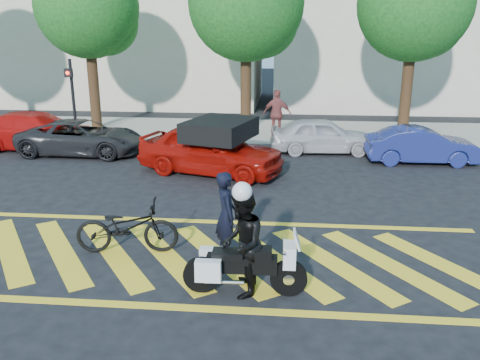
# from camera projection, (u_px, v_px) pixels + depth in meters

# --- Properties ---
(ground) EXTENTS (90.00, 90.00, 0.00)m
(ground) POSITION_uv_depth(u_px,v_px,m) (196.00, 257.00, 10.16)
(ground) COLOR black
(ground) RESTS_ON ground
(sidewalk) EXTENTS (60.00, 5.00, 0.15)m
(sidewalk) POSITION_uv_depth(u_px,v_px,m) (246.00, 132.00, 21.56)
(sidewalk) COLOR #9E998E
(sidewalk) RESTS_ON ground
(crosswalk) EXTENTS (12.33, 4.00, 0.01)m
(crosswalk) POSITION_uv_depth(u_px,v_px,m) (194.00, 257.00, 10.17)
(crosswalk) COLOR yellow
(crosswalk) RESTS_ON ground
(building_left) EXTENTS (16.00, 8.00, 10.00)m
(building_left) POSITION_uv_depth(u_px,v_px,m) (121.00, 14.00, 29.38)
(building_left) COLOR beige
(building_left) RESTS_ON ground
(building_right) EXTENTS (16.00, 8.00, 11.00)m
(building_right) POSITION_uv_depth(u_px,v_px,m) (424.00, 4.00, 27.72)
(building_right) COLOR beige
(building_right) RESTS_ON ground
(tree_left) EXTENTS (4.20, 4.20, 7.26)m
(tree_left) POSITION_uv_depth(u_px,v_px,m) (91.00, 10.00, 20.74)
(tree_left) COLOR black
(tree_left) RESTS_ON ground
(tree_center) EXTENTS (4.60, 4.60, 7.56)m
(tree_center) POSITION_uv_depth(u_px,v_px,m) (249.00, 7.00, 20.13)
(tree_center) COLOR black
(tree_center) RESTS_ON ground
(tree_right) EXTENTS (4.40, 4.40, 7.41)m
(tree_right) POSITION_uv_depth(u_px,v_px,m) (417.00, 8.00, 19.56)
(tree_right) COLOR black
(tree_right) RESTS_ON ground
(signal_pole) EXTENTS (0.28, 0.43, 3.20)m
(signal_pole) POSITION_uv_depth(u_px,v_px,m) (72.00, 93.00, 19.44)
(signal_pole) COLOR black
(signal_pole) RESTS_ON ground
(officer_bike) EXTENTS (0.60, 0.74, 1.76)m
(officer_bike) POSITION_uv_depth(u_px,v_px,m) (226.00, 215.00, 9.96)
(officer_bike) COLOR black
(officer_bike) RESTS_ON ground
(bicycle) EXTENTS (2.13, 0.96, 1.08)m
(bicycle) POSITION_uv_depth(u_px,v_px,m) (127.00, 227.00, 10.24)
(bicycle) COLOR black
(bicycle) RESTS_ON ground
(police_motorcycle) EXTENTS (2.14, 0.68, 0.94)m
(police_motorcycle) POSITION_uv_depth(u_px,v_px,m) (243.00, 266.00, 8.66)
(police_motorcycle) COLOR black
(police_motorcycle) RESTS_ON ground
(officer_moto) EXTENTS (0.72, 0.91, 1.86)m
(officer_moto) POSITION_uv_depth(u_px,v_px,m) (242.00, 244.00, 8.54)
(officer_moto) COLOR black
(officer_moto) RESTS_ON ground
(red_convertible) EXTENTS (4.85, 3.08, 1.54)m
(red_convertible) POSITION_uv_depth(u_px,v_px,m) (211.00, 149.00, 15.62)
(red_convertible) COLOR #960D06
(red_convertible) RESTS_ON ground
(parked_left) EXTENTS (4.71, 1.97, 1.36)m
(parked_left) POSITION_uv_depth(u_px,v_px,m) (38.00, 131.00, 18.72)
(parked_left) COLOR #B50D0B
(parked_left) RESTS_ON ground
(parked_mid_left) EXTENTS (4.45, 2.14, 1.22)m
(parked_mid_left) POSITION_uv_depth(u_px,v_px,m) (82.00, 137.00, 18.00)
(parked_mid_left) COLOR black
(parked_mid_left) RESTS_ON ground
(parked_mid_right) EXTENTS (3.80, 1.71, 1.27)m
(parked_mid_right) POSITION_uv_depth(u_px,v_px,m) (322.00, 135.00, 18.22)
(parked_mid_right) COLOR #B7B7BB
(parked_mid_right) RESTS_ON ground
(parked_right) EXTENTS (3.65, 1.33, 1.20)m
(parked_right) POSITION_uv_depth(u_px,v_px,m) (422.00, 145.00, 16.85)
(parked_right) COLOR navy
(parked_right) RESTS_ON ground
(pedestrian_right) EXTENTS (1.17, 0.64, 1.89)m
(pedestrian_right) POSITION_uv_depth(u_px,v_px,m) (277.00, 114.00, 19.85)
(pedestrian_right) COLOR brown
(pedestrian_right) RESTS_ON sidewalk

